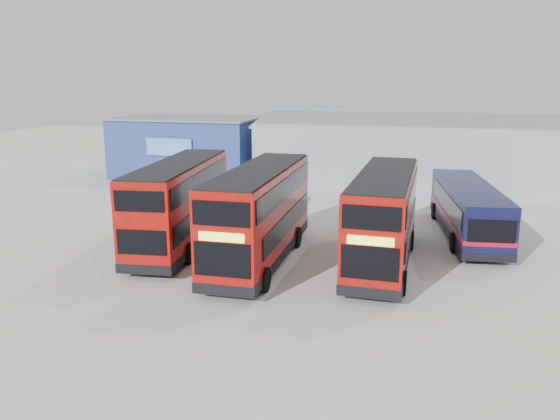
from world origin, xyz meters
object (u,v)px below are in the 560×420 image
object	(u,v)px
panel_van	(170,172)
office_block	(191,146)
single_decker_blue	(467,211)
maintenance_shed	(452,152)
double_decker_centre	(260,216)
double_decker_right	(383,219)
double_decker_left	(180,205)

from	to	relation	value
panel_van	office_block	bearing A→B (deg)	75.41
office_block	single_decker_blue	size ratio (longest dim) A/B	1.15
maintenance_shed	single_decker_blue	distance (m)	15.74
double_decker_centre	double_decker_right	size ratio (longest dim) A/B	1.03
office_block	double_decker_right	distance (m)	26.87
double_decker_right	single_decker_blue	world-z (taller)	double_decker_right
office_block	double_decker_left	xyz separation A→B (m)	(8.30, -19.46, -0.41)
maintenance_shed	double_decker_left	world-z (taller)	maintenance_shed
double_decker_centre	panel_van	xyz separation A→B (m)	(-12.54, 15.78, -1.07)
office_block	panel_van	xyz separation A→B (m)	(0.36, -4.85, -1.44)
single_decker_blue	panel_van	bearing A→B (deg)	-29.89
double_decker_centre	single_decker_blue	distance (m)	11.85
double_decker_left	double_decker_centre	world-z (taller)	double_decker_centre
office_block	double_decker_right	size ratio (longest dim) A/B	1.20
double_decker_centre	double_decker_right	xyz separation A→B (m)	(5.56, 1.11, -0.07)
maintenance_shed	double_decker_left	distance (m)	25.47
double_decker_right	double_decker_centre	bearing A→B (deg)	-168.20
maintenance_shed	double_decker_centre	bearing A→B (deg)	-111.90
office_block	double_decker_right	world-z (taller)	office_block
office_block	double_decker_left	size ratio (longest dim) A/B	1.17
maintenance_shed	panel_van	bearing A→B (deg)	-162.43
panel_van	single_decker_blue	bearing A→B (deg)	-40.65
double_decker_left	double_decker_right	bearing A→B (deg)	172.21
single_decker_blue	office_block	bearing A→B (deg)	-39.45
double_decker_left	panel_van	xyz separation A→B (m)	(-7.93, 14.62, -1.03)
double_decker_right	panel_van	xyz separation A→B (m)	(-18.10, 14.67, -1.00)
panel_van	maintenance_shed	bearing A→B (deg)	-1.29
office_block	double_decker_left	world-z (taller)	office_block
double_decker_left	maintenance_shed	bearing A→B (deg)	-130.02
double_decker_right	single_decker_blue	xyz separation A→B (m)	(4.00, 5.84, -0.73)
double_decker_centre	panel_van	world-z (taller)	double_decker_centre
office_block	maintenance_shed	size ratio (longest dim) A/B	0.40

